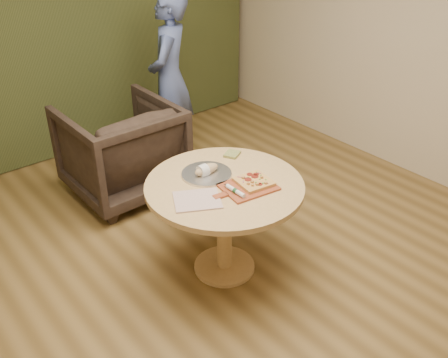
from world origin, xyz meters
TOP-DOWN VIEW (x-y plane):
  - room_shell at (0.00, 0.00)m, footprint 5.04×6.04m
  - curtain at (0.00, 2.90)m, footprint 4.80×0.14m
  - pedestal_table at (0.08, 0.31)m, footprint 1.10×1.10m
  - pizza_paddle at (0.16, 0.16)m, footprint 0.46×0.33m
  - flatbread_pizza at (0.23, 0.17)m, footprint 0.25×0.25m
  - cutlery_roll at (0.05, 0.15)m, footprint 0.03×0.20m
  - newspaper at (-0.19, 0.25)m, footprint 0.38×0.36m
  - serving_tray at (0.06, 0.48)m, footprint 0.36×0.36m
  - bread_roll at (0.05, 0.48)m, footprint 0.19×0.09m
  - green_packet at (0.39, 0.59)m, footprint 0.15×0.14m
  - armchair at (0.07, 1.77)m, footprint 0.93×0.88m
  - person_standing at (0.81, 2.04)m, footprint 0.75×0.73m

SIDE VIEW (x-z plane):
  - armchair at x=0.07m, z-range 0.00..0.96m
  - pedestal_table at x=0.08m, z-range 0.23..0.98m
  - newspaper at x=-0.19m, z-range 0.75..0.76m
  - serving_tray at x=0.06m, z-range 0.75..0.77m
  - pizza_paddle at x=0.16m, z-range 0.75..0.77m
  - green_packet at x=0.39m, z-range 0.75..0.77m
  - flatbread_pizza at x=0.23m, z-range 0.76..0.79m
  - cutlery_roll at x=0.05m, z-range 0.76..0.80m
  - bread_roll at x=0.05m, z-range 0.75..0.84m
  - person_standing at x=0.81m, z-range 0.00..1.73m
  - room_shell at x=0.00m, z-range -0.02..2.82m
  - curtain at x=0.00m, z-range 0.01..2.79m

